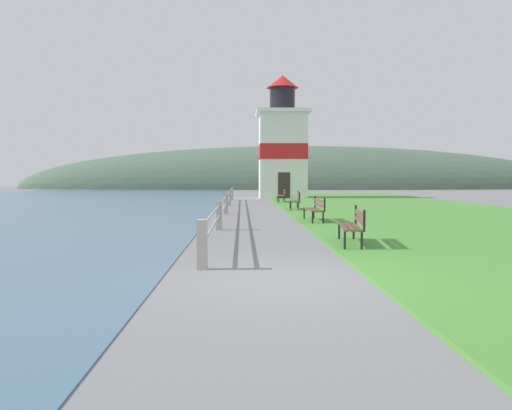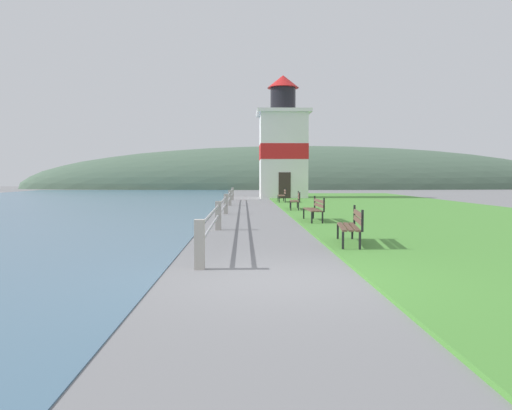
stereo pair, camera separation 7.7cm
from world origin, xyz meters
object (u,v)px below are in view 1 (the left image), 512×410
at_px(park_bench_near, 353,224).
at_px(park_bench_midway, 316,208).
at_px(park_bench_far, 296,200).
at_px(lighthouse, 282,147).
at_px(park_bench_by_lighthouse, 283,194).

bearing_deg(park_bench_near, park_bench_midway, -82.88).
height_order(park_bench_midway, park_bench_far, same).
bearing_deg(lighthouse, park_bench_far, -91.91).
bearing_deg(lighthouse, park_bench_near, -91.02).
relative_size(park_bench_by_lighthouse, lighthouse, 0.20).
xyz_separation_m(park_bench_far, lighthouse, (0.48, 14.49, 3.44)).
bearing_deg(park_bench_far, lighthouse, -87.57).
distance_m(park_bench_by_lighthouse, lighthouse, 8.03).
bearing_deg(park_bench_midway, park_bench_far, -91.24).
relative_size(park_bench_midway, park_bench_by_lighthouse, 1.04).
distance_m(park_bench_near, park_bench_far, 12.74).
bearing_deg(park_bench_by_lighthouse, lighthouse, -92.86).
bearing_deg(park_bench_midway, lighthouse, -92.61).
relative_size(park_bench_near, lighthouse, 0.20).
bearing_deg(lighthouse, park_bench_by_lighthouse, -94.42).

